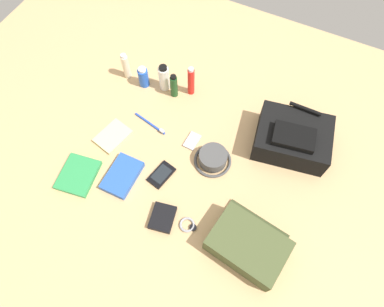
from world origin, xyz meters
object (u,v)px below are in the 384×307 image
at_px(sunscreen_spray, 191,81).
at_px(cell_phone, 161,175).
at_px(lotion_bottle, 126,66).
at_px(shampoo_bottle, 174,86).
at_px(paperback_novel, 78,175).
at_px(wallet, 163,218).
at_px(backpack, 292,138).
at_px(notepad, 113,136).
at_px(toiletry_pouch, 248,245).
at_px(media_player, 192,141).
at_px(bucket_hat, 213,158).
at_px(toothpaste_tube, 164,78).
at_px(travel_guidebook, 122,176).
at_px(wristwatch, 188,225).
at_px(toothbrush, 152,124).
at_px(deodorant_spray, 143,77).

height_order(sunscreen_spray, cell_phone, sunscreen_spray).
relative_size(lotion_bottle, shampoo_bottle, 1.10).
distance_m(paperback_novel, wallet, 0.41).
xyz_separation_m(backpack, notepad, (-0.73, -0.31, -0.06)).
bearing_deg(backpack, toiletry_pouch, -90.26).
xyz_separation_m(lotion_bottle, paperback_novel, (0.09, -0.56, -0.06)).
height_order(media_player, notepad, notepad).
height_order(bucket_hat, lotion_bottle, lotion_bottle).
distance_m(bucket_hat, cell_phone, 0.23).
relative_size(toothpaste_tube, travel_guidebook, 0.81).
relative_size(toiletry_pouch, shampoo_bottle, 2.25).
bearing_deg(backpack, shampoo_bottle, 177.53).
height_order(lotion_bottle, travel_guidebook, lotion_bottle).
height_order(wristwatch, wallet, wallet).
relative_size(toothpaste_tube, cell_phone, 1.13).
bearing_deg(toothbrush, paperback_novel, -113.36).
xyz_separation_m(bucket_hat, deodorant_spray, (-0.48, 0.24, 0.03)).
relative_size(lotion_bottle, notepad, 0.99).
height_order(travel_guidebook, notepad, travel_guidebook).
bearing_deg(bucket_hat, toiletry_pouch, -46.00).
height_order(deodorant_spray, toothpaste_tube, toothpaste_tube).
relative_size(backpack, travel_guidebook, 1.93).
relative_size(sunscreen_spray, travel_guidebook, 0.94).
bearing_deg(paperback_novel, wallet, -0.83).
distance_m(wristwatch, notepad, 0.53).
bearing_deg(wallet, toothbrush, 113.58).
xyz_separation_m(lotion_bottle, deodorant_spray, (0.10, -0.01, -0.02)).
xyz_separation_m(toiletry_pouch, sunscreen_spray, (-0.52, 0.57, 0.03)).
bearing_deg(sunscreen_spray, wristwatch, -64.92).
xyz_separation_m(deodorant_spray, sunscreen_spray, (0.23, 0.06, 0.03)).
xyz_separation_m(paperback_novel, cell_phone, (0.32, 0.16, -0.00)).
distance_m(deodorant_spray, paperback_novel, 0.55).
height_order(toothpaste_tube, paperback_novel, toothpaste_tube).
relative_size(bucket_hat, paperback_novel, 0.86).
relative_size(wallet, notepad, 0.73).
bearing_deg(wristwatch, deodorant_spray, 133.17).
bearing_deg(sunscreen_spray, backpack, -8.00).
bearing_deg(wallet, notepad, 137.15).
height_order(media_player, wallet, wallet).
xyz_separation_m(bucket_hat, toothbrush, (-0.33, 0.04, -0.02)).
xyz_separation_m(media_player, wristwatch, (0.15, -0.35, 0.00)).
bearing_deg(deodorant_spray, travel_guidebook, -70.90).
bearing_deg(toothbrush, media_player, 1.26).
xyz_separation_m(paperback_novel, notepad, (0.03, 0.23, -0.00)).
bearing_deg(bucket_hat, lotion_bottle, 156.79).
relative_size(media_player, wristwatch, 1.21).
bearing_deg(bucket_hat, shampoo_bottle, 141.91).
distance_m(bucket_hat, deodorant_spray, 0.53).
relative_size(travel_guidebook, notepad, 1.19).
distance_m(deodorant_spray, media_player, 0.40).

